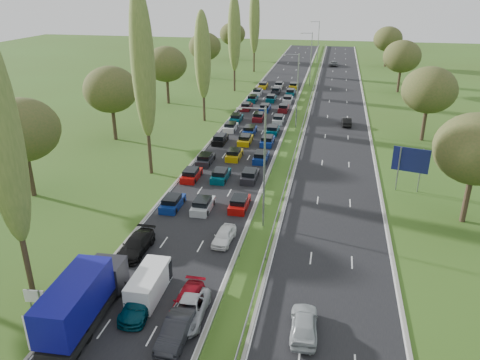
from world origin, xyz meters
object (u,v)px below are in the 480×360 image
Objects in this scene: direction_sign at (411,162)px; near_car_3 at (136,245)px; blue_lorry at (83,298)px; white_van_rear at (150,282)px; info_sign at (35,299)px.

near_car_3 is at bearing -143.32° from direction_sign.
white_van_rear is at bearing 48.38° from blue_lorry.
blue_lorry reaches higher than near_car_3.
white_van_rear is at bearing -131.87° from direction_sign.
direction_sign reaches higher than near_car_3.
white_van_rear is (3.25, 3.99, -0.97)m from blue_lorry.
blue_lorry is 37.69m from direction_sign.
near_car_3 is 0.98× the size of direction_sign.
white_van_rear is 8.13m from info_sign.
direction_sign is at bearing 44.36° from info_sign.
direction_sign reaches higher than white_van_rear.
near_car_3 is 1.01× the size of white_van_rear.
info_sign is at bearing -110.18° from near_car_3.
near_car_3 is 0.55× the size of blue_lorry.
blue_lorry is 1.77× the size of direction_sign.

